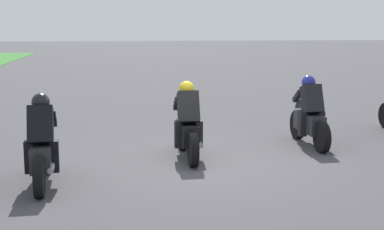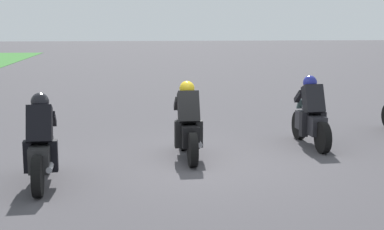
% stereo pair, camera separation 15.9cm
% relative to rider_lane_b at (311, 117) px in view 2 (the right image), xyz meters
% --- Properties ---
extents(ground_plane, '(120.00, 120.00, 0.00)m').
position_rel_rider_lane_b_xyz_m(ground_plane, '(-1.11, 2.57, -0.62)').
color(ground_plane, '#3F3D41').
extents(rider_lane_b, '(2.04, 0.55, 1.51)m').
position_rel_rider_lane_b_xyz_m(rider_lane_b, '(0.00, 0.00, 0.00)').
color(rider_lane_b, black).
rests_on(rider_lane_b, ground_plane).
extents(rider_lane_c, '(2.04, 0.55, 1.51)m').
position_rel_rider_lane_b_xyz_m(rider_lane_c, '(-0.83, 2.72, 0.00)').
color(rider_lane_c, black).
rests_on(rider_lane_c, ground_plane).
extents(rider_lane_d, '(2.04, 0.55, 1.51)m').
position_rel_rider_lane_b_xyz_m(rider_lane_d, '(-2.38, 5.27, 0.00)').
color(rider_lane_d, black).
rests_on(rider_lane_d, ground_plane).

